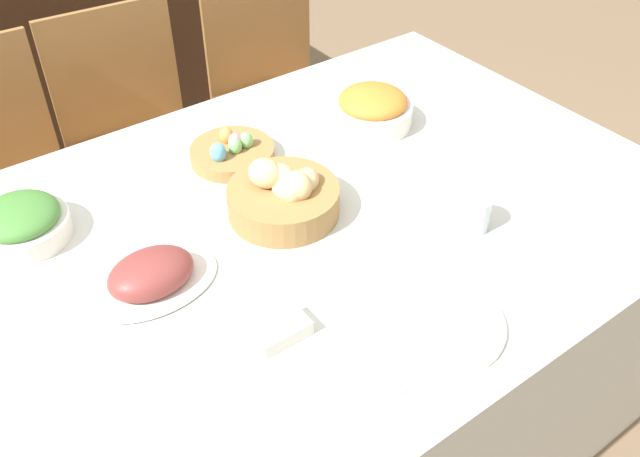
# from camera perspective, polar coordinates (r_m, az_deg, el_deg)

# --- Properties ---
(ground_plane) EXTENTS (12.00, 12.00, 0.00)m
(ground_plane) POSITION_cam_1_polar(r_m,az_deg,el_deg) (2.06, -1.44, -15.19)
(ground_plane) COLOR #7F664C
(dining_table) EXTENTS (1.78, 1.19, 0.73)m
(dining_table) POSITION_cam_1_polar(r_m,az_deg,el_deg) (1.77, -1.64, -8.48)
(dining_table) COLOR silver
(dining_table) RESTS_ON ground
(chair_far_center) EXTENTS (0.45, 0.45, 0.89)m
(chair_far_center) POSITION_cam_1_polar(r_m,az_deg,el_deg) (2.33, -15.11, 7.36)
(chair_far_center) COLOR olive
(chair_far_center) RESTS_ON ground
(chair_far_right) EXTENTS (0.45, 0.45, 0.89)m
(chair_far_right) POSITION_cam_1_polar(r_m,az_deg,el_deg) (2.53, -3.65, 11.56)
(chair_far_right) COLOR olive
(chair_far_right) RESTS_ON ground
(chair_far_left) EXTENTS (0.44, 0.44, 0.89)m
(chair_far_left) POSITION_cam_1_polar(r_m,az_deg,el_deg) (2.25, -25.21, 3.33)
(chair_far_left) COLOR olive
(chair_far_left) RESTS_ON ground
(sideboard) EXTENTS (1.37, 0.44, 0.89)m
(sideboard) POSITION_cam_1_polar(r_m,az_deg,el_deg) (3.13, -22.89, 13.55)
(sideboard) COLOR #3D2616
(sideboard) RESTS_ON ground
(bread_basket) EXTENTS (0.25, 0.25, 0.13)m
(bread_basket) POSITION_cam_1_polar(r_m,az_deg,el_deg) (1.52, -3.03, 2.77)
(bread_basket) COLOR #9E7542
(bread_basket) RESTS_ON dining_table
(egg_basket) EXTENTS (0.21, 0.21, 0.08)m
(egg_basket) POSITION_cam_1_polar(r_m,az_deg,el_deg) (1.71, -7.40, 6.40)
(egg_basket) COLOR #9E7542
(egg_basket) RESTS_ON dining_table
(ham_platter) EXTENTS (0.27, 0.19, 0.08)m
(ham_platter) POSITION_cam_1_polar(r_m,az_deg,el_deg) (1.39, -14.01, -3.84)
(ham_platter) COLOR silver
(ham_platter) RESTS_ON dining_table
(carrot_bowl) EXTENTS (0.21, 0.21, 0.10)m
(carrot_bowl) POSITION_cam_1_polar(r_m,az_deg,el_deg) (1.84, 4.43, 10.04)
(carrot_bowl) COLOR silver
(carrot_bowl) RESTS_ON dining_table
(green_salad_bowl) EXTENTS (0.20, 0.20, 0.09)m
(green_salad_bowl) POSITION_cam_1_polar(r_m,az_deg,el_deg) (1.59, -23.86, 0.47)
(green_salad_bowl) COLOR silver
(green_salad_bowl) RESTS_ON dining_table
(dinner_plate) EXTENTS (0.26, 0.26, 0.01)m
(dinner_plate) POSITION_cam_1_polar(r_m,az_deg,el_deg) (1.31, 9.84, -7.83)
(dinner_plate) COLOR silver
(dinner_plate) RESTS_ON dining_table
(fork) EXTENTS (0.01, 0.16, 0.00)m
(fork) POSITION_cam_1_polar(r_m,az_deg,el_deg) (1.24, 4.61, -11.13)
(fork) COLOR silver
(fork) RESTS_ON dining_table
(knife) EXTENTS (0.01, 0.16, 0.00)m
(knife) POSITION_cam_1_polar(r_m,az_deg,el_deg) (1.40, 14.37, -5.00)
(knife) COLOR silver
(knife) RESTS_ON dining_table
(spoon) EXTENTS (0.01, 0.16, 0.00)m
(spoon) POSITION_cam_1_polar(r_m,az_deg,el_deg) (1.42, 15.19, -4.47)
(spoon) COLOR silver
(spoon) RESTS_ON dining_table
(drinking_cup) EXTENTS (0.07, 0.07, 0.08)m
(drinking_cup) POSITION_cam_1_polar(r_m,az_deg,el_deg) (1.51, 12.82, 1.30)
(drinking_cup) COLOR silver
(drinking_cup) RESTS_ON dining_table
(butter_dish) EXTENTS (0.11, 0.07, 0.03)m
(butter_dish) POSITION_cam_1_polar(r_m,az_deg,el_deg) (1.27, -3.41, -8.55)
(butter_dish) COLOR silver
(butter_dish) RESTS_ON dining_table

